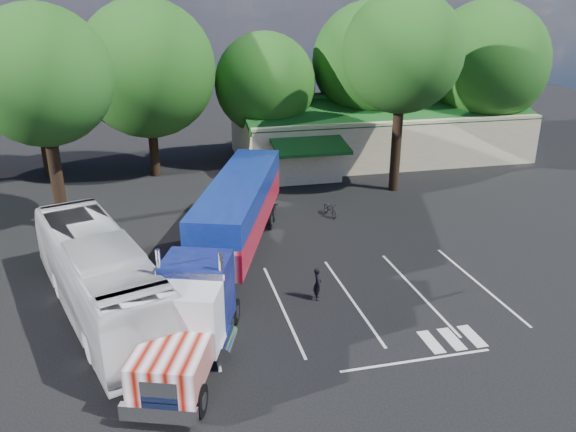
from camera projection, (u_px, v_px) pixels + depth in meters
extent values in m
plane|color=black|center=(257.00, 252.00, 30.03)|extent=(120.00, 120.00, 0.00)
cube|color=beige|center=(377.00, 133.00, 48.76)|extent=(24.00, 11.00, 4.00)
cube|color=#154C1A|center=(390.00, 109.00, 45.69)|extent=(24.20, 6.25, 2.10)
cube|color=#154C1A|center=(369.00, 100.00, 50.06)|extent=(24.20, 6.25, 2.10)
cube|color=beige|center=(306.00, 162.00, 42.04)|extent=(5.00, 2.50, 2.80)
cube|color=#154C1A|center=(311.00, 146.00, 40.33)|extent=(5.40, 3.19, 0.80)
cylinder|color=black|center=(46.00, 151.00, 42.71)|extent=(0.70, 0.70, 4.00)
sphere|color=#224E16|center=(36.00, 82.00, 40.89)|extent=(8.40, 8.40, 8.40)
cylinder|color=black|center=(154.00, 148.00, 42.94)|extent=(0.70, 0.70, 4.30)
sphere|color=#224E16|center=(147.00, 69.00, 40.86)|extent=(10.00, 10.00, 10.00)
cylinder|color=black|center=(266.00, 143.00, 46.20)|extent=(0.70, 0.70, 3.60)
sphere|color=#224E16|center=(265.00, 83.00, 44.51)|extent=(8.00, 8.00, 8.00)
cylinder|color=black|center=(367.00, 131.00, 48.45)|extent=(0.70, 0.70, 4.50)
sphere|color=#224E16|center=(370.00, 61.00, 46.39)|extent=(9.60, 9.60, 9.60)
cylinder|color=black|center=(478.00, 131.00, 49.64)|extent=(0.70, 0.70, 3.90)
sphere|color=#224E16|center=(486.00, 63.00, 47.58)|extent=(10.40, 10.40, 10.40)
cylinder|color=black|center=(57.00, 180.00, 32.16)|extent=(0.70, 0.70, 6.00)
sphere|color=#224E16|center=(41.00, 76.00, 30.10)|extent=(7.60, 7.60, 7.60)
cylinder|color=black|center=(396.00, 145.00, 39.13)|extent=(0.70, 0.70, 6.50)
sphere|color=#224E16|center=(403.00, 52.00, 36.93)|extent=(8.00, 8.00, 8.00)
cube|color=black|center=(191.00, 343.00, 20.64)|extent=(3.25, 6.84, 0.25)
cube|color=white|center=(159.00, 414.00, 17.23)|extent=(2.41, 1.06, 0.54)
cube|color=white|center=(159.00, 394.00, 17.20)|extent=(1.16, 0.51, 0.89)
cube|color=white|center=(170.00, 366.00, 18.19)|extent=(2.93, 2.99, 1.14)
cube|color=silver|center=(186.00, 319.00, 19.82)|extent=(2.86, 2.32, 2.27)
cube|color=black|center=(179.00, 316.00, 19.05)|extent=(2.17, 0.84, 0.99)
cube|color=white|center=(190.00, 275.00, 20.15)|extent=(2.45, 0.95, 0.25)
cube|color=#0B114E|center=(198.00, 290.00, 21.40)|extent=(2.99, 2.69, 2.67)
cylinder|color=white|center=(161.00, 291.00, 20.57)|extent=(0.23, 0.23, 3.36)
cylinder|color=white|center=(222.00, 295.00, 20.34)|extent=(0.23, 0.23, 3.36)
cylinder|color=white|center=(157.00, 340.00, 20.86)|extent=(1.14, 1.71, 0.65)
cylinder|color=white|center=(227.00, 344.00, 20.60)|extent=(1.14, 1.71, 0.65)
cube|color=silver|center=(240.00, 214.00, 29.43)|extent=(6.65, 12.77, 1.48)
cube|color=navy|center=(239.00, 190.00, 28.96)|extent=(6.65, 12.77, 1.18)
cube|color=black|center=(254.00, 210.00, 33.74)|extent=(2.27, 3.65, 0.35)
cube|color=black|center=(204.00, 285.00, 25.04)|extent=(0.15, 0.15, 1.38)
cube|color=black|center=(234.00, 287.00, 24.90)|extent=(0.15, 0.15, 1.38)
cube|color=white|center=(260.00, 204.00, 35.99)|extent=(2.27, 0.91, 0.12)
cylinder|color=black|center=(136.00, 396.00, 18.15)|extent=(0.69, 1.14, 1.09)
cylinder|color=black|center=(199.00, 401.00, 17.94)|extent=(0.69, 1.14, 1.09)
cylinder|color=black|center=(177.00, 322.00, 22.37)|extent=(0.69, 1.14, 1.09)
cylinder|color=black|center=(228.00, 325.00, 22.16)|extent=(0.69, 1.14, 1.09)
cylinder|color=black|center=(185.00, 309.00, 23.38)|extent=(0.69, 1.14, 1.09)
cylinder|color=black|center=(234.00, 311.00, 23.18)|extent=(0.69, 1.14, 1.09)
cylinder|color=black|center=(234.00, 219.00, 33.22)|extent=(0.69, 1.14, 1.09)
cylinder|color=black|center=(269.00, 220.00, 33.01)|extent=(0.69, 1.14, 1.09)
cylinder|color=black|center=(238.00, 212.00, 34.32)|extent=(0.69, 1.14, 1.09)
cylinder|color=black|center=(272.00, 213.00, 34.11)|extent=(0.69, 1.14, 1.09)
imported|color=black|center=(317.00, 284.00, 25.01)|extent=(0.47, 0.62, 1.54)
imported|color=black|center=(330.00, 209.00, 35.15)|extent=(0.85, 1.82, 0.92)
imported|color=silver|center=(100.00, 276.00, 23.51)|extent=(6.81, 12.98, 3.53)
imported|color=#ABADB2|center=(372.00, 161.00, 45.17)|extent=(3.78, 1.49, 1.23)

